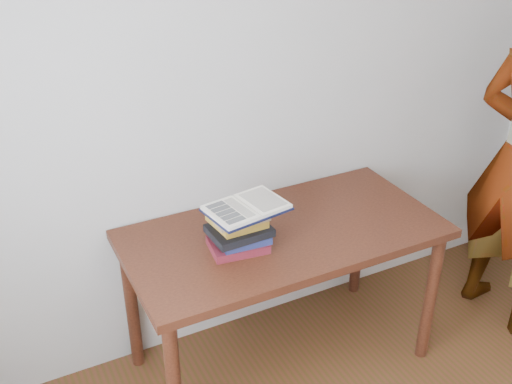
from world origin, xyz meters
TOP-DOWN VIEW (x-y plane):
  - desk at (-0.03, 1.38)m, footprint 1.43×0.72m
  - book_stack at (-0.27, 1.34)m, footprint 0.27×0.20m
  - open_book at (-0.24, 1.33)m, footprint 0.35×0.27m

SIDE VIEW (x-z plane):
  - desk at x=-0.03m, z-range 0.29..1.05m
  - book_stack at x=-0.27m, z-range 0.76..0.95m
  - open_book at x=-0.24m, z-range 0.95..0.98m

